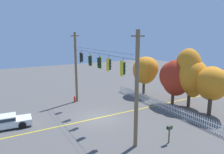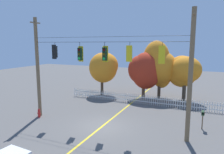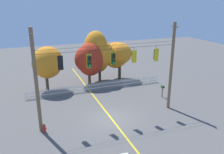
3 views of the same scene
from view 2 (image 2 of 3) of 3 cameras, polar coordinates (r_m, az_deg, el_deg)
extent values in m
plane|color=#565451|center=(16.95, -2.65, -13.26)|extent=(80.00, 80.00, 0.00)
cube|color=gold|center=(16.95, -2.65, -13.25)|extent=(0.16, 36.00, 0.01)
cylinder|color=brown|center=(19.46, -19.59, 2.30)|extent=(0.30, 0.30, 8.65)
cylinder|color=brown|center=(14.20, 20.58, -0.05)|extent=(0.30, 0.30, 8.65)
cube|color=brown|center=(19.43, -20.20, 13.72)|extent=(0.10, 1.10, 0.10)
cube|color=brown|center=(14.16, 21.47, 15.64)|extent=(0.10, 1.10, 0.10)
cylinder|color=black|center=(15.69, -2.83, 9.52)|extent=(12.38, 0.02, 0.02)
cylinder|color=black|center=(15.48, -3.26, 10.87)|extent=(12.38, 0.02, 0.02)
cylinder|color=black|center=(18.04, -15.32, 8.64)|extent=(0.03, 0.03, 0.31)
cube|color=black|center=(17.95, -15.50, 6.62)|extent=(0.43, 0.02, 1.17)
cube|color=black|center=(18.05, -15.24, 6.64)|extent=(0.30, 0.24, 0.95)
cylinder|color=#410706|center=(18.15, -15.01, 7.66)|extent=(0.20, 0.03, 0.20)
cube|color=black|center=(18.18, -14.94, 8.03)|extent=(0.22, 0.12, 0.06)
cylinder|color=#463B09|center=(18.16, -14.97, 6.66)|extent=(0.20, 0.03, 0.20)
cube|color=black|center=(18.19, -14.90, 7.03)|extent=(0.22, 0.12, 0.06)
cylinder|color=green|center=(18.17, -14.93, 5.67)|extent=(0.20, 0.03, 0.20)
cube|color=black|center=(18.20, -14.86, 6.04)|extent=(0.22, 0.12, 0.06)
cylinder|color=black|center=(16.63, -8.79, 8.65)|extent=(0.03, 0.03, 0.43)
cube|color=yellow|center=(16.76, -8.49, 6.25)|extent=(0.43, 0.02, 1.21)
cube|color=black|center=(16.65, -8.73, 6.22)|extent=(0.30, 0.24, 0.97)
cylinder|color=#410706|center=(16.53, -9.01, 7.32)|extent=(0.20, 0.03, 0.20)
cube|color=black|center=(16.49, -9.10, 7.72)|extent=(0.22, 0.12, 0.06)
cylinder|color=#463B09|center=(16.54, -8.98, 6.20)|extent=(0.20, 0.03, 0.20)
cube|color=black|center=(16.50, -9.07, 6.59)|extent=(0.22, 0.12, 0.06)
cylinder|color=green|center=(16.56, -8.95, 5.08)|extent=(0.20, 0.03, 0.20)
cube|color=black|center=(16.51, -9.05, 5.47)|extent=(0.22, 0.12, 0.06)
cylinder|color=black|center=(15.58, -2.02, 8.79)|extent=(0.03, 0.03, 0.40)
cube|color=yellow|center=(15.72, -1.80, 6.29)|extent=(0.43, 0.02, 1.20)
cube|color=black|center=(15.60, -2.01, 6.27)|extent=(0.30, 0.24, 0.97)
cylinder|color=#410706|center=(15.47, -2.23, 7.44)|extent=(0.20, 0.03, 0.20)
cube|color=black|center=(15.42, -2.31, 7.86)|extent=(0.22, 0.12, 0.06)
cylinder|color=#463B09|center=(15.48, -2.23, 6.25)|extent=(0.20, 0.03, 0.20)
cube|color=black|center=(15.43, -2.30, 6.67)|extent=(0.22, 0.12, 0.06)
cylinder|color=green|center=(15.50, -2.22, 5.05)|extent=(0.20, 0.03, 0.20)
cube|color=black|center=(15.45, -2.30, 5.47)|extent=(0.22, 0.12, 0.06)
cylinder|color=black|center=(14.84, 4.87, 8.85)|extent=(0.03, 0.03, 0.35)
cube|color=yellow|center=(14.73, 4.68, 6.38)|extent=(0.43, 0.02, 1.14)
cube|color=#1E3323|center=(14.85, 4.84, 6.39)|extent=(0.30, 0.24, 0.92)
cylinder|color=#410706|center=(14.97, 5.03, 7.58)|extent=(0.20, 0.03, 0.20)
cube|color=#1E3323|center=(15.01, 5.09, 8.03)|extent=(0.22, 0.12, 0.06)
cylinder|color=#463B09|center=(14.98, 5.01, 6.41)|extent=(0.20, 0.03, 0.20)
cube|color=#1E3323|center=(15.02, 5.07, 6.86)|extent=(0.22, 0.12, 0.06)
cylinder|color=green|center=(15.00, 5.00, 5.25)|extent=(0.20, 0.03, 0.20)
cube|color=#1E3323|center=(15.03, 5.06, 5.69)|extent=(0.22, 0.12, 0.06)
cylinder|color=black|center=(14.26, 13.59, 8.60)|extent=(0.03, 0.03, 0.37)
cube|color=yellow|center=(14.15, 13.40, 5.93)|extent=(0.43, 0.02, 1.19)
cube|color=black|center=(14.28, 13.50, 5.95)|extent=(0.30, 0.24, 0.96)
cylinder|color=#410706|center=(14.40, 13.64, 7.24)|extent=(0.20, 0.03, 0.20)
cube|color=black|center=(14.44, 13.69, 7.70)|extent=(0.22, 0.12, 0.06)
cylinder|color=#463B09|center=(14.41, 13.59, 5.97)|extent=(0.20, 0.03, 0.20)
cube|color=black|center=(14.45, 13.64, 6.43)|extent=(0.22, 0.12, 0.06)
cylinder|color=green|center=(14.43, 13.55, 4.71)|extent=(0.20, 0.03, 0.20)
cube|color=black|center=(14.47, 13.60, 5.17)|extent=(0.22, 0.12, 0.06)
cube|color=silver|center=(26.38, -10.11, -4.09)|extent=(0.06, 0.04, 1.03)
cube|color=silver|center=(26.26, -9.71, -4.14)|extent=(0.06, 0.04, 1.03)
cube|color=silver|center=(26.14, -9.30, -4.19)|extent=(0.06, 0.04, 1.03)
cube|color=silver|center=(26.02, -8.89, -4.24)|extent=(0.06, 0.04, 1.03)
cube|color=silver|center=(25.90, -8.47, -4.29)|extent=(0.06, 0.04, 1.03)
cube|color=silver|center=(25.79, -8.05, -4.34)|extent=(0.06, 0.04, 1.03)
cube|color=silver|center=(25.67, -7.62, -4.39)|extent=(0.06, 0.04, 1.03)
cube|color=silver|center=(25.56, -7.19, -4.44)|extent=(0.06, 0.04, 1.03)
cube|color=silver|center=(25.45, -6.76, -4.49)|extent=(0.06, 0.04, 1.03)
cube|color=silver|center=(25.34, -6.32, -4.54)|extent=(0.06, 0.04, 1.03)
cube|color=silver|center=(25.23, -5.88, -4.60)|extent=(0.06, 0.04, 1.03)
cube|color=silver|center=(25.12, -5.44, -4.65)|extent=(0.06, 0.04, 1.03)
cube|color=silver|center=(25.02, -4.99, -4.70)|extent=(0.06, 0.04, 1.03)
cube|color=silver|center=(24.91, -4.54, -4.75)|extent=(0.06, 0.04, 1.03)
cube|color=silver|center=(24.81, -4.08, -4.80)|extent=(0.06, 0.04, 1.03)
cube|color=silver|center=(24.71, -3.63, -4.86)|extent=(0.06, 0.04, 1.03)
cube|color=silver|center=(24.61, -3.16, -4.91)|extent=(0.06, 0.04, 1.03)
cube|color=silver|center=(24.51, -2.69, -4.96)|extent=(0.06, 0.04, 1.03)
cube|color=silver|center=(24.41, -2.22, -5.01)|extent=(0.06, 0.04, 1.03)
cube|color=silver|center=(24.32, -1.75, -5.07)|extent=(0.06, 0.04, 1.03)
cube|color=silver|center=(24.23, -1.27, -5.12)|extent=(0.06, 0.04, 1.03)
cube|color=silver|center=(24.14, -0.79, -5.17)|extent=(0.06, 0.04, 1.03)
cube|color=silver|center=(24.05, -0.30, -5.23)|extent=(0.06, 0.04, 1.03)
cube|color=silver|center=(23.96, 0.19, -5.28)|extent=(0.06, 0.04, 1.03)
cube|color=silver|center=(23.87, 0.68, -5.33)|extent=(0.06, 0.04, 1.03)
cube|color=silver|center=(23.79, 1.18, -5.39)|extent=(0.06, 0.04, 1.03)
cube|color=silver|center=(23.71, 1.68, -5.44)|extent=(0.06, 0.04, 1.03)
cube|color=silver|center=(23.63, 2.18, -5.49)|extent=(0.06, 0.04, 1.03)
cube|color=silver|center=(23.55, 2.69, -5.54)|extent=(0.06, 0.04, 1.03)
cube|color=silver|center=(23.47, 3.20, -5.60)|extent=(0.06, 0.04, 1.03)
cube|color=silver|center=(23.40, 3.71, -5.65)|extent=(0.06, 0.04, 1.03)
cube|color=silver|center=(23.32, 4.23, -5.70)|extent=(0.06, 0.04, 1.03)
cube|color=silver|center=(23.25, 4.75, -5.75)|extent=(0.06, 0.04, 1.03)
cube|color=silver|center=(23.18, 5.28, -5.81)|extent=(0.06, 0.04, 1.03)
cube|color=silver|center=(23.11, 5.80, -5.86)|extent=(0.06, 0.04, 1.03)
cube|color=silver|center=(23.05, 6.34, -5.91)|extent=(0.06, 0.04, 1.03)
cube|color=silver|center=(22.99, 6.87, -5.96)|extent=(0.06, 0.04, 1.03)
cube|color=silver|center=(22.92, 7.41, -6.01)|extent=(0.06, 0.04, 1.03)
cube|color=silver|center=(22.87, 7.95, -6.06)|extent=(0.06, 0.04, 1.03)
cube|color=silver|center=(22.81, 8.49, -6.11)|extent=(0.06, 0.04, 1.03)
cube|color=silver|center=(22.75, 9.03, -6.16)|extent=(0.06, 0.04, 1.03)
cube|color=silver|center=(22.70, 9.58, -6.21)|extent=(0.06, 0.04, 1.03)
cube|color=silver|center=(22.65, 10.13, -6.26)|extent=(0.06, 0.04, 1.03)
cube|color=silver|center=(22.60, 10.68, -6.31)|extent=(0.06, 0.04, 1.03)
cube|color=silver|center=(22.55, 11.24, -6.36)|extent=(0.06, 0.04, 1.03)
cube|color=silver|center=(22.51, 11.80, -6.41)|extent=(0.06, 0.04, 1.03)
cube|color=silver|center=(22.47, 12.36, -6.46)|extent=(0.06, 0.04, 1.03)
cube|color=silver|center=(22.43, 12.92, -6.51)|extent=(0.06, 0.04, 1.03)
cube|color=silver|center=(22.39, 13.48, -6.56)|extent=(0.06, 0.04, 1.03)
cube|color=silver|center=(22.35, 14.05, -6.60)|extent=(0.06, 0.04, 1.03)
cube|color=silver|center=(22.32, 14.62, -6.65)|extent=(0.06, 0.04, 1.03)
cube|color=silver|center=(22.29, 15.19, -6.69)|extent=(0.06, 0.04, 1.03)
cube|color=silver|center=(22.26, 15.76, -6.74)|extent=(0.06, 0.04, 1.03)
cube|color=silver|center=(22.23, 16.33, -6.78)|extent=(0.06, 0.04, 1.03)
cube|color=silver|center=(22.20, 16.91, -6.83)|extent=(0.06, 0.04, 1.03)
cube|color=silver|center=(22.18, 17.49, -6.87)|extent=(0.06, 0.04, 1.03)
cube|color=silver|center=(22.16, 18.06, -6.92)|extent=(0.06, 0.04, 1.03)
cube|color=silver|center=(22.14, 18.64, -6.96)|extent=(0.06, 0.04, 1.03)
cube|color=silver|center=(22.13, 19.22, -7.00)|extent=(0.06, 0.04, 1.03)
cube|color=silver|center=(22.11, 19.80, -7.04)|extent=(0.06, 0.04, 1.03)
cube|color=silver|center=(22.10, 20.38, -7.08)|extent=(0.06, 0.04, 1.03)
cube|color=silver|center=(22.09, 20.96, -7.12)|extent=(0.06, 0.04, 1.03)
cube|color=silver|center=(22.08, 21.55, -7.16)|extent=(0.06, 0.04, 1.03)
cube|color=silver|center=(22.08, 22.13, -7.20)|extent=(0.06, 0.04, 1.03)
cube|color=silver|center=(22.08, 22.71, -7.24)|extent=(0.06, 0.04, 1.03)
cube|color=silver|center=(22.07, 23.30, -7.27)|extent=(0.06, 0.04, 1.03)
cube|color=silver|center=(22.08, 23.88, -7.31)|extent=(0.06, 0.04, 1.03)
cube|color=silver|center=(22.08, 24.46, -7.35)|extent=(0.06, 0.04, 1.03)
cube|color=silver|center=(22.09, 25.05, -7.38)|extent=(0.06, 0.04, 1.03)
cube|color=silver|center=(22.10, 25.63, -7.41)|extent=(0.06, 0.04, 1.03)
cube|color=silver|center=(22.11, 26.21, -7.45)|extent=(0.06, 0.04, 1.03)
cube|color=silver|center=(22.12, 26.79, -7.48)|extent=(0.06, 0.04, 1.03)
cube|color=silver|center=(22.13, 27.37, -7.51)|extent=(0.06, 0.04, 1.03)
cube|color=silver|center=(22.15, 27.95, -7.54)|extent=(0.06, 0.04, 1.03)
cube|color=silver|center=(22.98, 7.69, -6.52)|extent=(16.75, 0.03, 0.08)
cube|color=silver|center=(22.87, 7.71, -5.47)|extent=(16.75, 0.03, 0.08)
cylinder|color=brown|center=(26.82, -2.73, -2.22)|extent=(0.36, 0.36, 2.42)
ellipsoid|color=orange|center=(26.33, -2.44, 2.56)|extent=(3.60, 3.22, 3.78)
ellipsoid|color=orange|center=(26.43, -1.97, 3.21)|extent=(3.40, 3.15, 3.21)
cylinder|color=brown|center=(25.15, 8.54, -3.55)|extent=(0.37, 0.37, 2.00)
ellipsoid|color=#B22D19|center=(24.81, 9.21, 1.70)|extent=(3.50, 3.15, 4.32)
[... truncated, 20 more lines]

